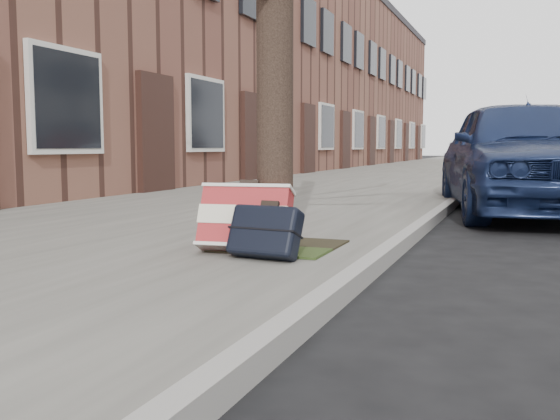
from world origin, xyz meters
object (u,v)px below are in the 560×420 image
at_px(car_near_front, 523,155).
at_px(car_near_mid, 523,151).
at_px(suitcase_red, 245,219).
at_px(suitcase_navy, 265,231).

xyz_separation_m(car_near_front, car_near_mid, (-0.02, 8.77, -0.01)).
relative_size(suitcase_red, car_near_mid, 0.14).
bearing_deg(suitcase_navy, suitcase_red, 149.19).
height_order(suitcase_red, car_near_mid, car_near_mid).
relative_size(suitcase_red, car_near_front, 0.14).
bearing_deg(car_near_front, suitcase_red, -122.36).
relative_size(suitcase_navy, car_near_front, 0.11).
xyz_separation_m(suitcase_red, car_near_mid, (1.78, 13.47, 0.40)).
bearing_deg(car_near_mid, suitcase_navy, -104.09).
relative_size(car_near_front, car_near_mid, 0.98).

